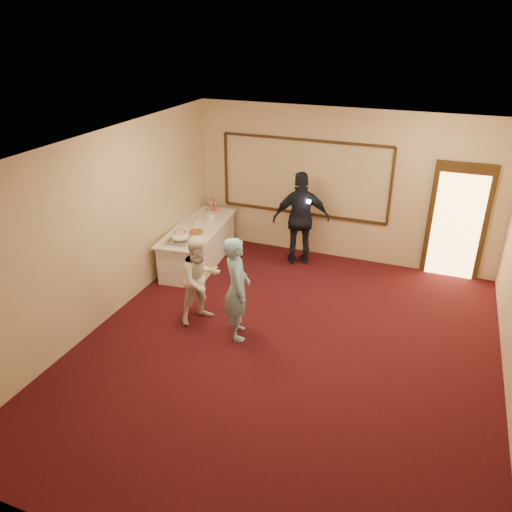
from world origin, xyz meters
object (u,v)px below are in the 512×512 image
at_px(plate_stack_a, 195,223).
at_px(guest, 301,219).
at_px(man, 237,288).
at_px(pavlova_tray, 180,238).
at_px(tart, 196,232).
at_px(plate_stack_b, 210,217).
at_px(woman, 200,280).
at_px(cupcake_stand, 213,204).
at_px(buffet_table, 199,244).

height_order(plate_stack_a, guest, guest).
xyz_separation_m(plate_stack_a, man, (1.78, -2.05, -0.02)).
distance_m(pavlova_tray, plate_stack_a, 0.77).
relative_size(tart, man, 0.18).
relative_size(plate_stack_b, woman, 0.14).
height_order(tart, guest, guest).
height_order(cupcake_stand, plate_stack_a, cupcake_stand).
distance_m(plate_stack_b, guest, 1.83).
xyz_separation_m(cupcake_stand, tart, (0.26, -1.26, -0.11)).
relative_size(man, woman, 1.12).
height_order(tart, man, man).
bearing_deg(man, plate_stack_b, 7.42).
xyz_separation_m(plate_stack_b, man, (1.64, -2.44, -0.03)).
xyz_separation_m(pavlova_tray, man, (1.68, -1.28, -0.04)).
height_order(cupcake_stand, guest, guest).
bearing_deg(tart, buffet_table, 112.89).
height_order(pavlova_tray, man, man).
height_order(cupcake_stand, man, man).
bearing_deg(guest, woman, 48.79).
height_order(cupcake_stand, woman, woman).
height_order(buffet_table, cupcake_stand, cupcake_stand).
distance_m(man, woman, 0.75).
xyz_separation_m(buffet_table, pavlova_tray, (0.05, -0.79, 0.47)).
bearing_deg(pavlova_tray, plate_stack_a, 97.26).
bearing_deg(plate_stack_a, man, -49.11).
bearing_deg(guest, buffet_table, -1.61).
bearing_deg(man, buffet_table, 13.43).
relative_size(buffet_table, cupcake_stand, 5.96).
height_order(pavlova_tray, cupcake_stand, cupcake_stand).
height_order(plate_stack_b, woman, woman).
bearing_deg(tart, pavlova_tray, -100.33).
bearing_deg(plate_stack_a, woman, -60.33).
bearing_deg(man, plate_stack_a, 14.42).
xyz_separation_m(pavlova_tray, guest, (1.83, 1.51, 0.08)).
relative_size(plate_stack_b, tart, 0.69).
distance_m(cupcake_stand, plate_stack_a, 0.96).
height_order(buffet_table, man, man).
height_order(tart, woman, woman).
xyz_separation_m(plate_stack_a, woman, (1.06, -1.85, -0.11)).
height_order(buffet_table, plate_stack_b, plate_stack_b).
bearing_deg(man, guest, -29.65).
bearing_deg(buffet_table, cupcake_stand, 97.63).
relative_size(plate_stack_a, man, 0.10).
xyz_separation_m(cupcake_stand, woman, (1.14, -2.80, -0.18)).
height_order(plate_stack_a, man, man).
xyz_separation_m(buffet_table, woman, (1.01, -1.87, 0.34)).
bearing_deg(woman, man, -73.75).
distance_m(buffet_table, guest, 2.09).
bearing_deg(tart, guest, 30.88).
bearing_deg(man, cupcake_stand, 5.26).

